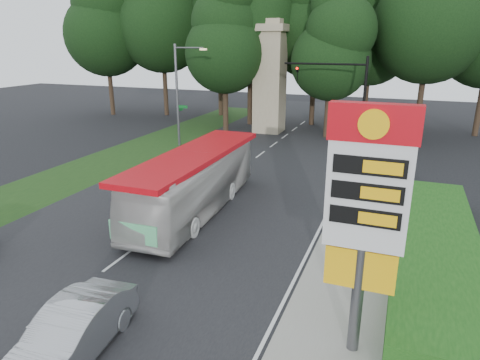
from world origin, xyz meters
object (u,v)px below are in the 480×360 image
at_px(traffic_signal_mast, 346,92).
at_px(sedan_silver, 72,333).
at_px(gas_station_pylon, 367,202).
at_px(streetlight_signs, 179,91).
at_px(monument, 270,77).
at_px(transit_bus, 195,182).

distance_m(traffic_signal_mast, sedan_silver, 25.48).
xyz_separation_m(gas_station_pylon, streetlight_signs, (-16.19, 20.01, -0.01)).
height_order(streetlight_signs, monument, monument).
bearing_deg(transit_bus, monument, 93.84).
bearing_deg(monument, transit_bus, -82.98).
distance_m(streetlight_signs, transit_bus, 14.70).
bearing_deg(traffic_signal_mast, monument, 142.00).
bearing_deg(traffic_signal_mast, streetlight_signs, -171.08).
bearing_deg(monument, streetlight_signs, -121.97).
distance_m(streetlight_signs, monument, 9.44).
bearing_deg(sedan_silver, monument, 91.99).
distance_m(gas_station_pylon, traffic_signal_mast, 22.29).
relative_size(transit_bus, sedan_silver, 2.40).
bearing_deg(traffic_signal_mast, sedan_silver, -98.04).
bearing_deg(transit_bus, streetlight_signs, 118.14).
bearing_deg(gas_station_pylon, transit_bus, 138.45).
bearing_deg(sedan_silver, streetlight_signs, 106.07).
distance_m(gas_station_pylon, monument, 30.17).
xyz_separation_m(transit_bus, sedan_silver, (1.66, -10.64, -0.77)).
height_order(gas_station_pylon, transit_bus, gas_station_pylon).
xyz_separation_m(streetlight_signs, transit_bus, (7.49, -12.30, -2.92)).
xyz_separation_m(gas_station_pylon, traffic_signal_mast, (-3.52, 22.00, 0.22)).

